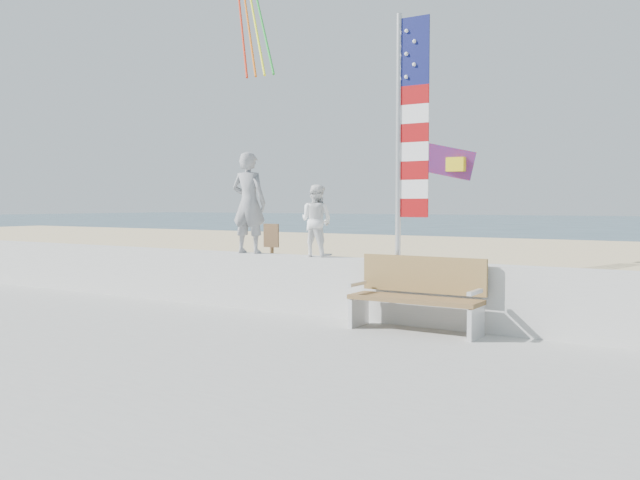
# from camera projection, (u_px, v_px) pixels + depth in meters

# --- Properties ---
(ground) EXTENTS (220.00, 220.00, 0.00)m
(ground) POSITION_uv_depth(u_px,v_px,m) (234.00, 349.00, 8.85)
(ground) COLOR #2A4654
(ground) RESTS_ON ground
(sand) EXTENTS (90.00, 40.00, 0.08)m
(sand) POSITION_uv_depth(u_px,v_px,m) (471.00, 280.00, 16.45)
(sand) COLOR beige
(sand) RESTS_ON ground
(seawall) EXTENTS (30.00, 0.35, 0.90)m
(seawall) POSITION_uv_depth(u_px,v_px,m) (316.00, 285.00, 10.50)
(seawall) COLOR silver
(seawall) RESTS_ON boardwalk
(adult) EXTENTS (0.65, 0.47, 1.66)m
(adult) POSITION_uv_depth(u_px,v_px,m) (249.00, 203.00, 11.13)
(adult) COLOR gray
(adult) RESTS_ON seawall
(child) EXTENTS (0.56, 0.44, 1.11)m
(child) POSITION_uv_depth(u_px,v_px,m) (316.00, 221.00, 10.45)
(child) COLOR white
(child) RESTS_ON seawall
(bench) EXTENTS (1.80, 0.57, 1.00)m
(bench) POSITION_uv_depth(u_px,v_px,m) (418.00, 293.00, 9.10)
(bench) COLOR brown
(bench) RESTS_ON boardwalk
(flag) EXTENTS (0.50, 0.08, 3.50)m
(flag) POSITION_uv_depth(u_px,v_px,m) (407.00, 126.00, 9.56)
(flag) COLOR silver
(flag) RESTS_ON seawall
(parafoil_kite) EXTENTS (0.93, 0.55, 0.62)m
(parafoil_kite) POSITION_uv_depth(u_px,v_px,m) (449.00, 162.00, 11.05)
(parafoil_kite) COLOR red
(parafoil_kite) RESTS_ON ground
(big_kite) EXTENTS (3.71, 3.60, 4.79)m
(big_kite) POSITION_uv_depth(u_px,v_px,m) (251.00, 2.00, 18.76)
(big_kite) COLOR red
(big_kite) RESTS_ON ground
(sign) EXTENTS (0.32, 0.07, 1.46)m
(sign) POSITION_uv_depth(u_px,v_px,m) (272.00, 257.00, 12.11)
(sign) COLOR brown
(sign) RESTS_ON sand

